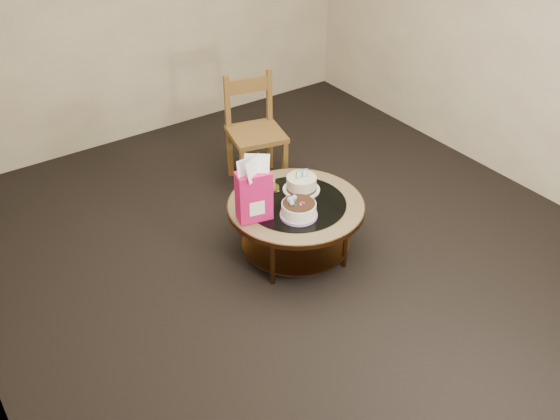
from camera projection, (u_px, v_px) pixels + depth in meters
ground at (295, 252)px, 4.82m from camera, size 5.00×5.00×0.00m
room_walls at (299, 61)px, 3.95m from camera, size 4.52×5.02×2.61m
coffee_table at (296, 212)px, 4.61m from camera, size 1.02×1.02×0.46m
decorated_cake at (298, 210)px, 4.40m from camera, size 0.27×0.27×0.16m
cream_cake at (301, 184)px, 4.67m from camera, size 0.28×0.28×0.18m
gift_bag at (254, 189)px, 4.27m from camera, size 0.26×0.22×0.48m
pillar_candle at (271, 186)px, 4.70m from camera, size 0.13×0.13×0.09m
dining_chair at (255, 131)px, 5.43m from camera, size 0.54×0.54×0.97m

